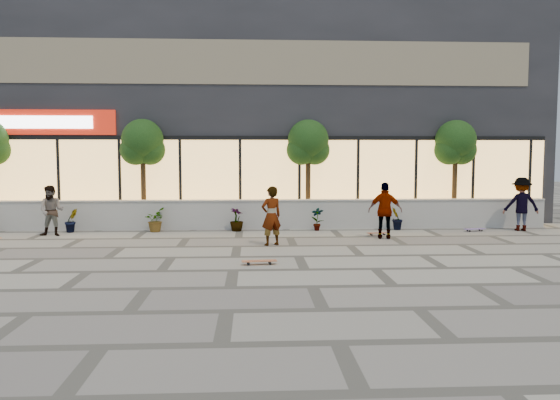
{
  "coord_description": "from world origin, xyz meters",
  "views": [
    {
      "loc": [
        0.43,
        -12.27,
        2.62
      ],
      "look_at": [
        1.26,
        3.69,
        1.3
      ],
      "focal_mm": 35.0,
      "sensor_mm": 36.0,
      "label": 1
    }
  ],
  "objects_px": {
    "tree_east": "(456,145)",
    "skateboard_center": "(259,261)",
    "skateboard_right_far": "(475,229)",
    "tree_mideast": "(308,145)",
    "tree_midwest": "(143,145)",
    "skater_left": "(52,211)",
    "skater_right_near": "(385,211)",
    "skateboard_right_near": "(378,233)",
    "skater_center": "(271,216)",
    "skater_right_far": "(521,204)"
  },
  "relations": [
    {
      "from": "skater_left",
      "to": "skateboard_right_near",
      "type": "height_order",
      "value": "skater_left"
    },
    {
      "from": "skateboard_center",
      "to": "skateboard_right_far",
      "type": "bearing_deg",
      "value": 30.26
    },
    {
      "from": "skateboard_right_far",
      "to": "tree_midwest",
      "type": "bearing_deg",
      "value": 160.41
    },
    {
      "from": "skater_right_near",
      "to": "skateboard_right_near",
      "type": "relative_size",
      "value": 2.45
    },
    {
      "from": "tree_midwest",
      "to": "tree_east",
      "type": "height_order",
      "value": "same"
    },
    {
      "from": "tree_midwest",
      "to": "skater_center",
      "type": "bearing_deg",
      "value": -43.65
    },
    {
      "from": "tree_midwest",
      "to": "skater_right_far",
      "type": "xyz_separation_m",
      "value": [
        13.25,
        -1.64,
        -2.06
      ]
    },
    {
      "from": "skater_left",
      "to": "tree_east",
      "type": "bearing_deg",
      "value": 7.98
    },
    {
      "from": "skater_left",
      "to": "skateboard_right_far",
      "type": "xyz_separation_m",
      "value": [
        14.13,
        0.37,
        -0.74
      ]
    },
    {
      "from": "skateboard_right_near",
      "to": "skateboard_right_far",
      "type": "distance_m",
      "value": 3.63
    },
    {
      "from": "skater_left",
      "to": "skater_right_far",
      "type": "height_order",
      "value": "skater_right_far"
    },
    {
      "from": "tree_mideast",
      "to": "skater_right_far",
      "type": "bearing_deg",
      "value": -12.72
    },
    {
      "from": "skateboard_center",
      "to": "skater_right_far",
      "type": "bearing_deg",
      "value": 25.48
    },
    {
      "from": "skater_center",
      "to": "skater_left",
      "type": "bearing_deg",
      "value": -42.29
    },
    {
      "from": "tree_midwest",
      "to": "skater_left",
      "type": "bearing_deg",
      "value": -140.33
    },
    {
      "from": "skater_left",
      "to": "tree_midwest",
      "type": "bearing_deg",
      "value": 39.12
    },
    {
      "from": "tree_midwest",
      "to": "tree_mideast",
      "type": "xyz_separation_m",
      "value": [
        6.0,
        0.0,
        0.0
      ]
    },
    {
      "from": "skater_center",
      "to": "skater_right_far",
      "type": "height_order",
      "value": "skater_right_far"
    },
    {
      "from": "skater_center",
      "to": "skateboard_right_near",
      "type": "xyz_separation_m",
      "value": [
        3.55,
        1.81,
        -0.79
      ]
    },
    {
      "from": "skateboard_center",
      "to": "skateboard_right_near",
      "type": "bearing_deg",
      "value": 44.18
    },
    {
      "from": "skater_center",
      "to": "tree_east",
      "type": "bearing_deg",
      "value": -173.64
    },
    {
      "from": "skater_center",
      "to": "skater_left",
      "type": "relative_size",
      "value": 1.05
    },
    {
      "from": "skater_right_near",
      "to": "skateboard_center",
      "type": "xyz_separation_m",
      "value": [
        -3.99,
        -3.86,
        -0.8
      ]
    },
    {
      "from": "skateboard_right_near",
      "to": "skater_right_far",
      "type": "bearing_deg",
      "value": 2.85
    },
    {
      "from": "skater_right_near",
      "to": "skater_right_far",
      "type": "bearing_deg",
      "value": -149.28
    },
    {
      "from": "tree_mideast",
      "to": "tree_east",
      "type": "distance_m",
      "value": 5.5
    },
    {
      "from": "skater_center",
      "to": "skateboard_right_far",
      "type": "height_order",
      "value": "skater_center"
    },
    {
      "from": "tree_mideast",
      "to": "skater_left",
      "type": "relative_size",
      "value": 2.39
    },
    {
      "from": "skateboard_right_far",
      "to": "tree_mideast",
      "type": "bearing_deg",
      "value": 151.7
    },
    {
      "from": "tree_midwest",
      "to": "skateboard_right_far",
      "type": "bearing_deg",
      "value": -8.49
    },
    {
      "from": "tree_east",
      "to": "skater_center",
      "type": "relative_size",
      "value": 2.28
    },
    {
      "from": "skater_center",
      "to": "skateboard_center",
      "type": "bearing_deg",
      "value": 57.01
    },
    {
      "from": "skater_center",
      "to": "skater_right_near",
      "type": "xyz_separation_m",
      "value": [
        3.6,
        1.06,
        0.03
      ]
    },
    {
      "from": "tree_east",
      "to": "tree_midwest",
      "type": "bearing_deg",
      "value": 180.0
    },
    {
      "from": "skater_center",
      "to": "skater_right_near",
      "type": "bearing_deg",
      "value": 171.33
    },
    {
      "from": "tree_mideast",
      "to": "skater_center",
      "type": "xyz_separation_m",
      "value": [
        -1.51,
        -4.28,
        -2.12
      ]
    },
    {
      "from": "skater_left",
      "to": "skater_right_far",
      "type": "distance_m",
      "value": 15.8
    },
    {
      "from": "tree_east",
      "to": "skateboard_center",
      "type": "relative_size",
      "value": 4.57
    },
    {
      "from": "skater_center",
      "to": "skater_right_far",
      "type": "distance_m",
      "value": 9.15
    },
    {
      "from": "tree_east",
      "to": "skater_left",
      "type": "height_order",
      "value": "tree_east"
    },
    {
      "from": "tree_east",
      "to": "skateboard_center",
      "type": "height_order",
      "value": "tree_east"
    },
    {
      "from": "skater_right_far",
      "to": "skateboard_right_far",
      "type": "bearing_deg",
      "value": 11.28
    },
    {
      "from": "skater_right_near",
      "to": "skateboard_center",
      "type": "relative_size",
      "value": 2.07
    },
    {
      "from": "tree_east",
      "to": "skater_left",
      "type": "relative_size",
      "value": 2.39
    },
    {
      "from": "skater_right_near",
      "to": "skater_left",
      "type": "bearing_deg",
      "value": 7.62
    },
    {
      "from": "skater_center",
      "to": "skateboard_center",
      "type": "height_order",
      "value": "skater_center"
    },
    {
      "from": "tree_mideast",
      "to": "skateboard_center",
      "type": "relative_size",
      "value": 4.57
    },
    {
      "from": "tree_mideast",
      "to": "skateboard_right_far",
      "type": "bearing_deg",
      "value": -17.2
    },
    {
      "from": "tree_midwest",
      "to": "skateboard_center",
      "type": "xyz_separation_m",
      "value": [
        4.1,
        -7.08,
        -2.9
      ]
    },
    {
      "from": "tree_mideast",
      "to": "tree_east",
      "type": "xyz_separation_m",
      "value": [
        5.5,
        0.0,
        0.0
      ]
    }
  ]
}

